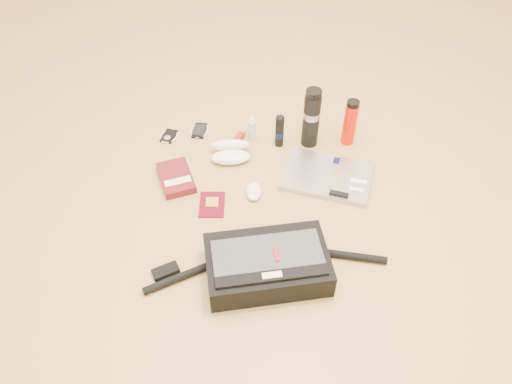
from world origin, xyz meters
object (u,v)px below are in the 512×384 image
laptop (327,177)px  thermos_red (350,122)px  thermos_black (311,118)px  book (177,178)px  messenger_bag (267,264)px

laptop → thermos_red: 0.29m
laptop → thermos_black: bearing=121.0°
laptop → book: (-0.65, -0.04, 0.01)m
laptop → thermos_red: size_ratio=1.86×
messenger_bag → laptop: messenger_bag is taller
messenger_bag → book: (-0.40, 0.47, -0.04)m
thermos_red → thermos_black: bearing=-174.9°
laptop → thermos_red: bearing=81.1°
laptop → thermos_red: thermos_red is taller
messenger_bag → thermos_red: size_ratio=3.88×
messenger_bag → thermos_black: thermos_black is taller
thermos_red → book: bearing=-159.3°
messenger_bag → thermos_red: 0.84m
messenger_bag → thermos_black: (0.18, 0.74, 0.09)m
thermos_black → thermos_red: size_ratio=1.28×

